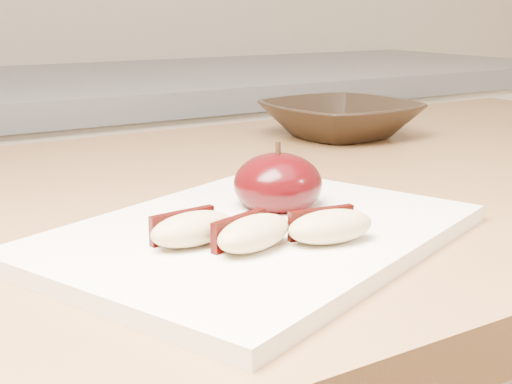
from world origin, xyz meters
TOP-DOWN VIEW (x-y plane):
  - cutting_board at (0.02, 0.36)m, footprint 0.35×0.31m
  - apple_half at (0.07, 0.39)m, footprint 0.08×0.08m
  - apple_wedge_a at (-0.03, 0.35)m, footprint 0.06×0.03m
  - apple_wedge_b at (-0.00, 0.32)m, footprint 0.07×0.05m
  - apple_wedge_c at (0.05, 0.30)m, footprint 0.06×0.04m
  - bowl at (0.34, 0.65)m, footprint 0.19×0.19m

SIDE VIEW (x-z plane):
  - cutting_board at x=0.02m, z-range 0.90..0.91m
  - bowl at x=0.34m, z-range 0.90..0.95m
  - apple_wedge_a at x=-0.03m, z-range 0.91..0.93m
  - apple_wedge_b at x=0.00m, z-range 0.91..0.93m
  - apple_wedge_c at x=0.05m, z-range 0.91..0.93m
  - apple_half at x=0.07m, z-range 0.90..0.96m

